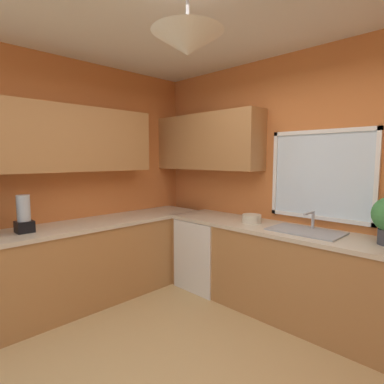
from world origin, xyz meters
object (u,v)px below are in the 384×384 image
Objects in this scene: dishwasher at (208,253)px; bowl at (252,219)px; blender_appliance at (24,216)px; sink_assembly at (306,231)px.

bowl is (0.61, 0.03, 0.51)m from dishwasher.
blender_appliance is (-0.66, -1.88, 0.63)m from dishwasher.
sink_assembly is 2.69m from blender_appliance.
blender_appliance is (-1.27, -1.91, 0.12)m from bowl.
blender_appliance reaches higher than sink_assembly.
sink_assembly is at bearing 45.42° from blender_appliance.
dishwasher is 2.09m from blender_appliance.
sink_assembly is 3.21× the size of bowl.
dishwasher is at bearing -177.20° from bowl.
bowl reaches higher than dishwasher.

